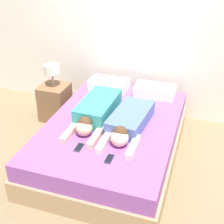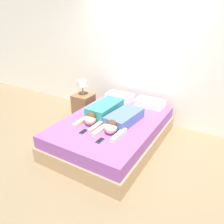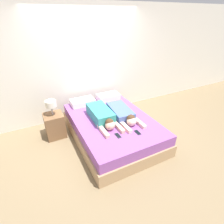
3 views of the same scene
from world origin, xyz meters
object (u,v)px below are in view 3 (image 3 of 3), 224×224
Objects in this scene: cell_phone_right at (138,132)px; pillow_head_right at (108,97)px; pillow_head_left at (83,102)px; nightstand at (55,124)px; bed at (112,128)px; person_left at (102,116)px; cell_phone_left at (118,135)px; person_right at (123,114)px.

pillow_head_right is at bearing 84.49° from cell_phone_right.
pillow_head_left is 0.64× the size of nightstand.
nightstand is at bearing 151.19° from bed.
person_left reaches higher than bed.
person_left is at bearing -81.77° from pillow_head_left.
bed is at bearing -69.04° from pillow_head_left.
nightstand is at bearing -168.57° from pillow_head_right.
pillow_head_left is at bearing 96.32° from cell_phone_left.
bed is at bearing -28.81° from nightstand.
person_right is at bearing -27.13° from nightstand.
nightstand is (-0.90, 1.16, -0.17)m from cell_phone_left.
pillow_head_right is at bearing 0.00° from pillow_head_left.
pillow_head_left is at bearing 120.22° from person_right.
pillow_head_right reaches higher than cell_phone_right.
cell_phone_right is (-0.15, -1.53, -0.06)m from pillow_head_right.
pillow_head_left is 0.52× the size of person_right.
person_left is at bearing 93.58° from cell_phone_left.
cell_phone_left and cell_phone_right have the same top height.
cell_phone_right reaches higher than bed.
person_right is 6.88× the size of cell_phone_left.
pillow_head_right is 1.45m from nightstand.
pillow_head_right reaches higher than cell_phone_left.
pillow_head_left is at bearing 110.96° from bed.
pillow_head_left reaches higher than cell_phone_left.
person_right is at bearing 52.29° from cell_phone_left.
cell_phone_left is at bearing -83.68° from pillow_head_left.
bed is at bearing 162.02° from person_right.
pillow_head_right is 1.54m from cell_phone_right.
person_right is at bearing -17.98° from bed.
cell_phone_right is (0.36, -0.08, 0.00)m from cell_phone_left.
bed is at bearing 106.00° from cell_phone_right.
cell_phone_left is at bearing -86.42° from person_left.
bed is 0.98m from pillow_head_right.
pillow_head_right is 0.52× the size of person_right.
pillow_head_left is (-0.33, 0.87, 0.30)m from bed.
bed is at bearing -110.96° from pillow_head_right.
person_left is at bearing -122.76° from pillow_head_right.
cell_phone_left reaches higher than bed.
person_right is at bearing -59.78° from pillow_head_left.
bed is 0.40m from person_left.
bed is 1.23m from nightstand.
person_right is at bearing -12.47° from person_left.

